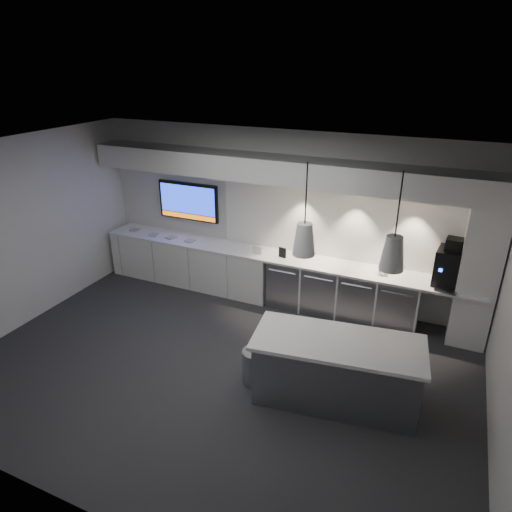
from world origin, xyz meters
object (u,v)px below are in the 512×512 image
at_px(wall_tv, 188,201).
at_px(island, 336,370).
at_px(bin, 255,366).
at_px(coffee_machine, 450,266).

xyz_separation_m(wall_tv, island, (3.58, -2.39, -1.11)).
bearing_deg(island, wall_tv, 138.53).
distance_m(wall_tv, island, 4.45).
distance_m(island, bin, 1.11).
xyz_separation_m(wall_tv, bin, (2.50, -2.48, -1.32)).
relative_size(wall_tv, island, 0.57).
xyz_separation_m(bin, coffee_machine, (2.21, 2.24, 0.96)).
distance_m(wall_tv, bin, 3.76).
height_order(island, bin, island).
bearing_deg(coffee_machine, bin, -128.87).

